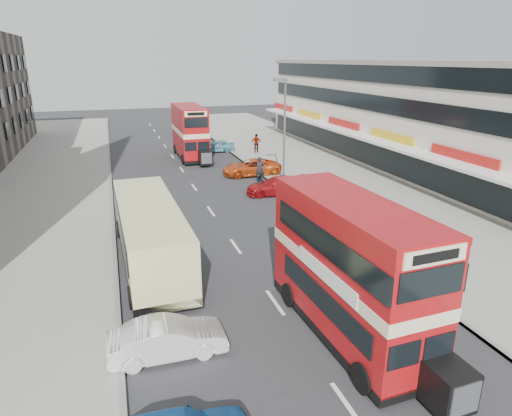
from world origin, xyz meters
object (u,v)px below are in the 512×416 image
object	(u,v)px
car_right_b	(251,167)
street_lamp	(284,125)
car_left_front	(168,339)
pedestrian_near	(323,187)
cyclist	(260,176)
coach	(150,232)
bus_second	(190,132)
pedestrian_far	(256,143)
car_right_c	(217,146)
bus_main	(351,269)
car_right_a	(277,186)

from	to	relation	value
car_right_b	street_lamp	bearing A→B (deg)	18.81
car_left_front	pedestrian_near	distance (m)	18.64
cyclist	pedestrian_near	bearing A→B (deg)	-61.36
street_lamp	coach	world-z (taller)	street_lamp
bus_second	pedestrian_far	distance (m)	6.97
car_right_c	car_left_front	bearing A→B (deg)	-13.65
car_left_front	bus_main	bearing A→B (deg)	-95.73
car_right_c	pedestrian_near	world-z (taller)	pedestrian_near
bus_main	coach	bearing A→B (deg)	-55.51
bus_second	coach	size ratio (longest dim) A/B	0.86
bus_main	car_right_b	distance (m)	23.30
pedestrian_near	pedestrian_far	world-z (taller)	pedestrian_far
car_right_b	pedestrian_far	world-z (taller)	pedestrian_far
bus_main	car_left_front	xyz separation A→B (m)	(-6.29, 0.68, -1.89)
bus_second	car_left_front	xyz separation A→B (m)	(-6.25, -30.90, -1.95)
street_lamp	pedestrian_far	world-z (taller)	street_lamp
car_right_b	bus_second	bearing A→B (deg)	-154.33
car_right_c	pedestrian_near	xyz separation A→B (m)	(3.11, -18.93, 0.33)
bus_main	cyclist	world-z (taller)	bus_main
street_lamp	car_left_front	size ratio (longest dim) A/B	2.10
car_right_b	car_right_c	xyz separation A→B (m)	(-0.54, 10.54, -0.05)
street_lamp	bus_main	bearing A→B (deg)	-104.35
cyclist	car_left_front	bearing A→B (deg)	-117.81
street_lamp	bus_main	world-z (taller)	street_lamp
bus_main	pedestrian_far	size ratio (longest dim) A/B	4.59
street_lamp	car_right_b	world-z (taller)	street_lamp
pedestrian_near	cyclist	distance (m)	5.86
street_lamp	cyclist	distance (m)	4.39
car_right_a	bus_second	bearing A→B (deg)	-158.62
street_lamp	bus_second	xyz separation A→B (m)	(-4.83, 12.82, -2.20)
bus_main	pedestrian_far	bearing A→B (deg)	-104.69
car_right_b	pedestrian_far	bearing A→B (deg)	162.32
bus_main	car_right_a	bearing A→B (deg)	-104.78
car_right_a	coach	bearing A→B (deg)	-40.72
car_right_a	cyclist	bearing A→B (deg)	-163.75
car_right_c	pedestrian_far	bearing A→B (deg)	63.25
street_lamp	coach	size ratio (longest dim) A/B	0.78
bus_second	pedestrian_near	world-z (taller)	bus_second
pedestrian_near	coach	bearing A→B (deg)	-9.59
car_right_a	car_right_c	bearing A→B (deg)	-170.78
street_lamp	pedestrian_near	distance (m)	5.84
car_right_b	car_right_c	bearing A→B (deg)	-174.23
car_right_c	pedestrian_far	xyz separation A→B (m)	(3.71, -2.06, 0.47)
car_right_a	cyclist	xyz separation A→B (m)	(-0.43, 2.62, 0.12)
car_left_front	cyclist	distance (m)	21.23
bus_main	cyclist	xyz separation A→B (m)	(3.27, 19.63, -1.76)
bus_main	car_right_b	xyz separation A→B (m)	(3.60, 22.94, -1.85)
car_left_front	bus_second	bearing A→B (deg)	-11.00
bus_second	car_right_b	distance (m)	9.56
pedestrian_far	car_right_a	bearing A→B (deg)	-89.26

